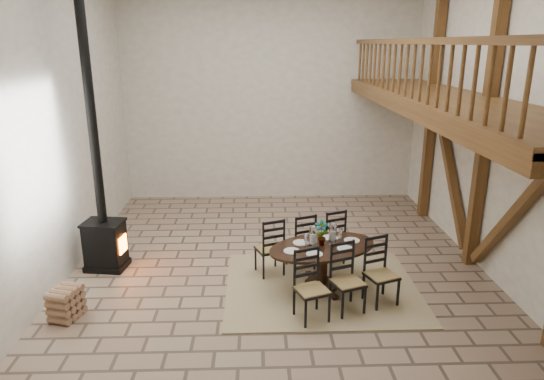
{
  "coord_description": "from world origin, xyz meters",
  "views": [
    {
      "loc": [
        -0.37,
        -7.7,
        3.73
      ],
      "look_at": [
        -0.09,
        0.4,
        1.26
      ],
      "focal_mm": 32.0,
      "sensor_mm": 36.0,
      "label": 1
    }
  ],
  "objects_px": {
    "dining_table": "(322,265)",
    "wood_stove": "(101,206)",
    "log_basket": "(113,252)",
    "log_stack": "(66,303)"
  },
  "relations": [
    {
      "from": "dining_table",
      "to": "wood_stove",
      "type": "relative_size",
      "value": 0.47
    },
    {
      "from": "dining_table",
      "to": "log_basket",
      "type": "xyz_separation_m",
      "value": [
        -3.58,
        1.08,
        -0.21
      ]
    },
    {
      "from": "wood_stove",
      "to": "log_stack",
      "type": "xyz_separation_m",
      "value": [
        -0.1,
        -1.59,
        -0.89
      ]
    },
    {
      "from": "wood_stove",
      "to": "log_basket",
      "type": "height_order",
      "value": "wood_stove"
    },
    {
      "from": "dining_table",
      "to": "log_basket",
      "type": "relative_size",
      "value": 4.91
    },
    {
      "from": "dining_table",
      "to": "wood_stove",
      "type": "bearing_deg",
      "value": 146.33
    },
    {
      "from": "dining_table",
      "to": "wood_stove",
      "type": "distance_m",
      "value": 3.77
    },
    {
      "from": "dining_table",
      "to": "log_stack",
      "type": "xyz_separation_m",
      "value": [
        -3.7,
        -0.76,
        -0.15
      ]
    },
    {
      "from": "log_basket",
      "to": "log_stack",
      "type": "distance_m",
      "value": 1.85
    },
    {
      "from": "dining_table",
      "to": "log_basket",
      "type": "height_order",
      "value": "dining_table"
    }
  ]
}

